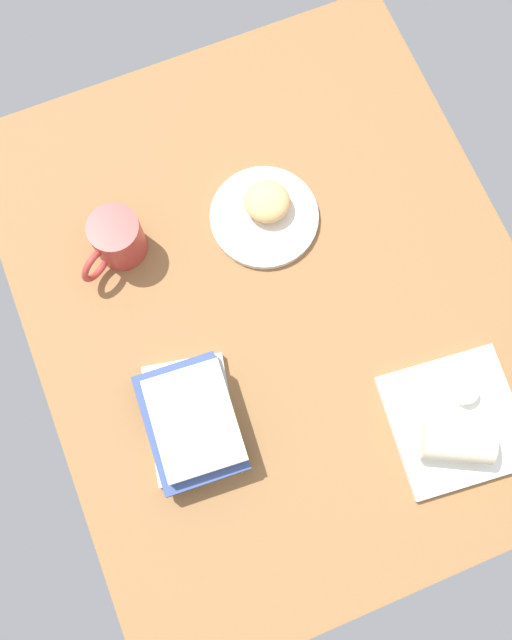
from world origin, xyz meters
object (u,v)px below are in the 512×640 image
(scone_pastry, at_px, (267,202))
(square_plate, at_px, (454,421))
(book_stack, at_px, (192,421))
(sauce_cup, at_px, (464,392))
(coffee_mug, at_px, (116,239))
(round_plate, at_px, (264,217))
(breakfast_wrap, at_px, (456,441))

(scone_pastry, bearing_deg, square_plate, -162.98)
(scone_pastry, height_order, book_stack, book_stack)
(sauce_cup, xyz_separation_m, coffee_mug, (0.48, 0.46, 0.02))
(square_plate, height_order, book_stack, book_stack)
(round_plate, distance_m, book_stack, 0.41)
(breakfast_wrap, distance_m, book_stack, 0.44)
(square_plate, bearing_deg, sauce_cup, -39.25)
(scone_pastry, distance_m, breakfast_wrap, 0.54)
(square_plate, distance_m, sauce_cup, 0.05)
(round_plate, distance_m, breakfast_wrap, 0.53)
(breakfast_wrap, height_order, book_stack, breakfast_wrap)
(sauce_cup, relative_size, book_stack, 0.19)
(coffee_mug, bearing_deg, breakfast_wrap, -143.55)
(round_plate, distance_m, square_plate, 0.50)
(round_plate, height_order, scone_pastry, scone_pastry)
(square_plate, xyz_separation_m, book_stack, (0.17, 0.42, 0.03))
(book_stack, xyz_separation_m, coffee_mug, (0.35, 0.01, 0.01))
(scone_pastry, relative_size, coffee_mug, 0.66)
(sauce_cup, bearing_deg, scone_pastry, 21.84)
(book_stack, bearing_deg, sauce_cup, -105.84)
(breakfast_wrap, distance_m, coffee_mug, 0.69)
(square_plate, bearing_deg, coffee_mug, 39.69)
(scone_pastry, height_order, sauce_cup, scone_pastry)
(round_plate, bearing_deg, breakfast_wrap, -164.94)
(square_plate, bearing_deg, book_stack, 68.42)
(scone_pastry, height_order, coffee_mug, coffee_mug)
(coffee_mug, bearing_deg, sauce_cup, -136.15)
(scone_pastry, height_order, square_plate, scone_pastry)
(round_plate, xyz_separation_m, breakfast_wrap, (-0.51, -0.14, 0.04))
(round_plate, distance_m, scone_pastry, 0.04)
(round_plate, relative_size, sauce_cup, 4.60)
(square_plate, distance_m, book_stack, 0.45)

